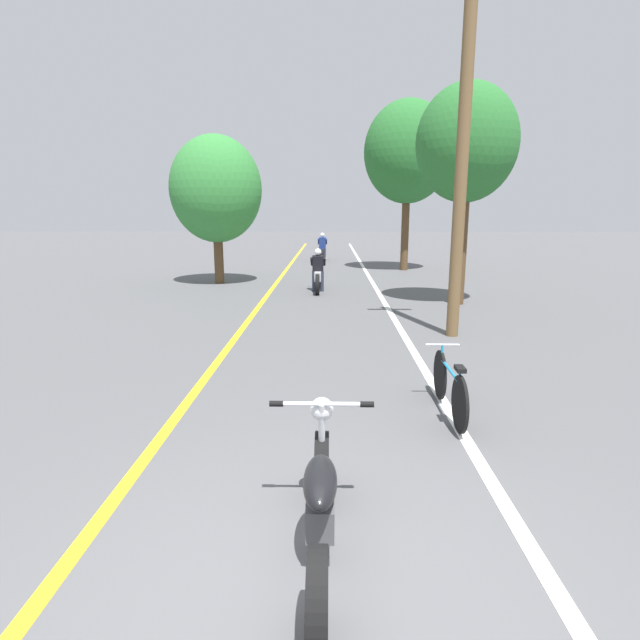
# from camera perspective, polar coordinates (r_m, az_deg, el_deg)

# --- Properties ---
(ground_plane) EXTENTS (120.00, 120.00, 0.00)m
(ground_plane) POSITION_cam_1_polar(r_m,az_deg,el_deg) (3.76, -2.09, -28.64)
(ground_plane) COLOR #515154
(lane_stripe_center) EXTENTS (0.14, 48.00, 0.01)m
(lane_stripe_center) POSITION_cam_1_polar(r_m,az_deg,el_deg) (15.48, -5.85, 3.11)
(lane_stripe_center) COLOR yellow
(lane_stripe_center) RESTS_ON ground
(lane_stripe_edge) EXTENTS (0.14, 48.00, 0.01)m
(lane_stripe_edge) POSITION_cam_1_polar(r_m,az_deg,el_deg) (15.44, 6.75, 3.06)
(lane_stripe_edge) COLOR white
(lane_stripe_edge) RESTS_ON ground
(utility_pole) EXTENTS (1.10, 0.24, 7.46)m
(utility_pole) POSITION_cam_1_polar(r_m,az_deg,el_deg) (10.26, 16.06, 19.46)
(utility_pole) COLOR brown
(utility_pole) RESTS_ON ground
(roadside_tree_right_near) EXTENTS (2.59, 2.33, 5.66)m
(roadside_tree_right_near) POSITION_cam_1_polar(r_m,az_deg,el_deg) (13.99, 16.42, 18.66)
(roadside_tree_right_near) COLOR #513A23
(roadside_tree_right_near) RESTS_ON ground
(roadside_tree_right_far) EXTENTS (3.59, 3.23, 6.91)m
(roadside_tree_right_far) POSITION_cam_1_polar(r_m,az_deg,el_deg) (21.81, 10.00, 18.33)
(roadside_tree_right_far) COLOR #513A23
(roadside_tree_right_far) RESTS_ON ground
(roadside_tree_left) EXTENTS (3.10, 2.79, 4.98)m
(roadside_tree_left) POSITION_cam_1_polar(r_m,az_deg,el_deg) (17.73, -11.82, 14.38)
(roadside_tree_left) COLOR #513A23
(roadside_tree_left) RESTS_ON ground
(motorcycle_foreground) EXTENTS (0.84, 2.14, 0.98)m
(motorcycle_foreground) POSITION_cam_1_polar(r_m,az_deg,el_deg) (3.81, 0.04, -20.12)
(motorcycle_foreground) COLOR black
(motorcycle_foreground) RESTS_ON ground
(motorcycle_rider_lead) EXTENTS (0.50, 2.05, 1.34)m
(motorcycle_rider_lead) POSITION_cam_1_polar(r_m,az_deg,el_deg) (15.70, -0.23, 5.16)
(motorcycle_rider_lead) COLOR black
(motorcycle_rider_lead) RESTS_ON ground
(motorcycle_rider_far) EXTENTS (0.50, 2.07, 1.40)m
(motorcycle_rider_far) POSITION_cam_1_polar(r_m,az_deg,el_deg) (25.73, 0.27, 8.00)
(motorcycle_rider_far) COLOR black
(motorcycle_rider_far) RESTS_ON ground
(bicycle_parked) EXTENTS (0.44, 1.71, 0.77)m
(bicycle_parked) POSITION_cam_1_polar(r_m,az_deg,el_deg) (6.40, 14.57, -7.34)
(bicycle_parked) COLOR black
(bicycle_parked) RESTS_ON ground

